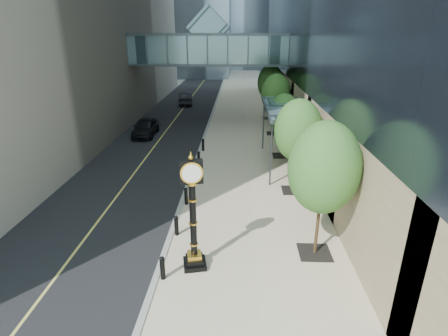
% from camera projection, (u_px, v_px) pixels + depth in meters
% --- Properties ---
extents(ground, '(320.00, 320.00, 0.00)m').
position_uv_depth(ground, '(231.00, 300.00, 12.73)').
color(ground, gray).
rests_on(ground, ground).
extents(road, '(8.00, 180.00, 0.02)m').
position_uv_depth(road, '(189.00, 100.00, 50.26)').
color(road, black).
rests_on(road, ground).
extents(sidewalk, '(8.00, 180.00, 0.06)m').
position_uv_depth(sidewalk, '(245.00, 101.00, 49.94)').
color(sidewalk, '#C1B094').
rests_on(sidewalk, ground).
extents(curb, '(0.25, 180.00, 0.07)m').
position_uv_depth(curb, '(217.00, 100.00, 50.09)').
color(curb, gray).
rests_on(curb, ground).
extents(skywalk, '(17.00, 4.20, 5.80)m').
position_uv_depth(skywalk, '(209.00, 47.00, 36.14)').
color(skywalk, '#476972').
rests_on(skywalk, ground).
extents(entrance_canopy, '(3.00, 8.00, 4.38)m').
position_uv_depth(entrance_canopy, '(287.00, 109.00, 24.11)').
color(entrance_canopy, '#383F44').
rests_on(entrance_canopy, ground).
extents(bollard_row, '(0.20, 16.20, 0.90)m').
position_uv_depth(bollard_row, '(190.00, 185.00, 21.03)').
color(bollard_row, black).
rests_on(bollard_row, sidewalk).
extents(street_trees, '(2.88, 28.87, 5.93)m').
position_uv_depth(street_trees, '(285.00, 108.00, 25.98)').
color(street_trees, black).
rests_on(street_trees, sidewalk).
extents(street_clock, '(1.08, 1.08, 4.87)m').
position_uv_depth(street_clock, '(193.00, 221.00, 13.73)').
color(street_clock, black).
rests_on(street_clock, sidewalk).
extents(pedestrian, '(0.76, 0.63, 1.77)m').
position_uv_depth(pedestrian, '(305.00, 168.00, 22.56)').
color(pedestrian, '#ADA89F').
rests_on(pedestrian, sidewalk).
extents(car_near, '(1.95, 4.74, 1.61)m').
position_uv_depth(car_near, '(146.00, 127.00, 32.78)').
color(car_near, black).
rests_on(car_near, road).
extents(car_far, '(2.34, 5.11, 1.62)m').
position_uv_depth(car_far, '(186.00, 98.00, 47.31)').
color(car_far, black).
rests_on(car_far, road).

